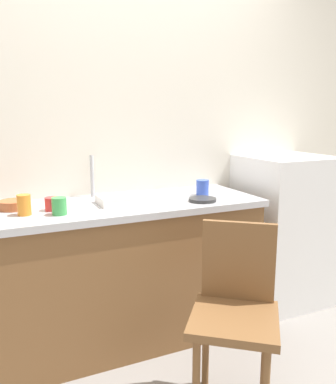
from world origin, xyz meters
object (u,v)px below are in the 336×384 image
terracotta_bowl (14,205)px  cup_red (52,204)px  chair (235,308)px  hotplate (202,200)px  dish_tray (122,199)px  cup_blue (202,187)px  cup_orange (24,205)px  refrigerator (284,229)px  cup_green (59,206)px

terracotta_bowl → cup_red: 0.23m
chair → hotplate: hotplate is taller
dish_tray → cup_blue: bearing=1.9°
terracotta_bowl → cup_blue: size_ratio=1.65×
cup_blue → cup_orange: 1.12m
refrigerator → chair: size_ratio=1.24×
cup_blue → hotplate: bearing=-119.4°
cup_red → terracotta_bowl: bearing=148.1°
chair → hotplate: bearing=113.6°
cup_blue → chair: bearing=-108.0°
cup_orange → cup_red: (0.15, 0.05, -0.02)m
cup_orange → cup_red: size_ratio=1.37×
cup_green → hotplate: bearing=-1.9°
chair → cup_red: cup_red is taller
refrigerator → terracotta_bowl: 1.91m
hotplate → dish_tray: bearing=162.0°
chair → cup_orange: (-0.86, 0.71, 0.44)m
refrigerator → cup_orange: size_ratio=10.10×
dish_tray → cup_orange: 0.56m
cup_green → terracotta_bowl: bearing=132.3°
dish_tray → hotplate: (0.47, -0.15, -0.02)m
terracotta_bowl → hotplate: 1.09m
hotplate → cup_orange: size_ratio=1.55×
cup_red → chair: bearing=-46.6°
refrigerator → cup_orange: (-1.84, -0.09, 0.38)m
cup_blue → cup_red: size_ratio=1.24×
cup_green → cup_red: cup_green is taller
refrigerator → cup_red: bearing=-178.5°
cup_blue → cup_orange: size_ratio=0.91×
cup_blue → cup_green: cup_blue is taller
terracotta_bowl → cup_green: 0.31m
refrigerator → terracotta_bowl: (-1.88, 0.08, 0.36)m
cup_green → cup_orange: bearing=158.5°
terracotta_bowl → chair: bearing=-44.0°
hotplate → cup_orange: (-1.02, 0.09, 0.04)m
cup_green → cup_blue: bearing=8.5°
dish_tray → hotplate: 0.49m
cup_blue → cup_red: (-0.97, -0.03, -0.01)m
refrigerator → dish_tray: size_ratio=3.95×
chair → cup_red: size_ratio=11.14×
terracotta_bowl → cup_green: (0.21, -0.23, 0.02)m
chair → cup_orange: size_ratio=8.13×
chair → cup_green: 1.04m
dish_tray → cup_blue: 0.56m
dish_tray → cup_red: cup_red is taller
chair → cup_orange: 1.20m
cup_orange → terracotta_bowl: bearing=104.0°
chair → terracotta_bowl: (-0.90, 0.87, 0.41)m
terracotta_bowl → cup_orange: 0.17m
hotplate → cup_blue: bearing=60.6°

